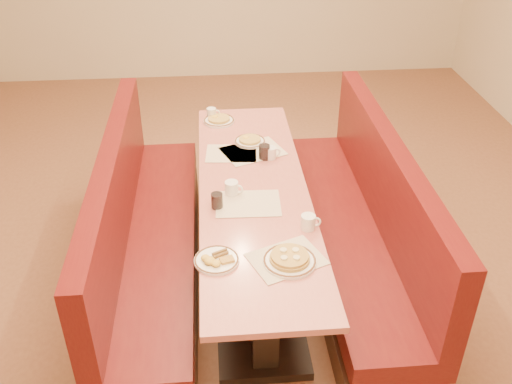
{
  "coord_description": "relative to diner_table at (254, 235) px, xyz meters",
  "views": [
    {
      "loc": [
        -0.25,
        -3.11,
        2.72
      ],
      "look_at": [
        0.0,
        -0.19,
        0.85
      ],
      "focal_mm": 40.0,
      "sensor_mm": 36.0,
      "label": 1
    }
  ],
  "objects": [
    {
      "name": "extra_plate_far",
      "position": [
        -0.19,
        1.02,
        0.39
      ],
      "size": [
        0.25,
        0.25,
        0.05
      ],
      "rotation": [
        0.0,
        0.0,
        -0.03
      ],
      "color": "white",
      "rests_on": "diner_table"
    },
    {
      "name": "booth_right",
      "position": [
        0.73,
        0.0,
        -0.01
      ],
      "size": [
        0.55,
        2.5,
        1.05
      ],
      "color": "#4C3326",
      "rests_on": "ground"
    },
    {
      "name": "ground",
      "position": [
        0.0,
        0.0,
        -0.37
      ],
      "size": [
        8.0,
        8.0,
        0.0
      ],
      "primitive_type": "plane",
      "color": "#9E6647",
      "rests_on": "ground"
    },
    {
      "name": "coffee_mug_a",
      "position": [
        0.28,
        -0.46,
        0.42
      ],
      "size": [
        0.12,
        0.08,
        0.09
      ],
      "rotation": [
        0.0,
        0.0,
        -0.05
      ],
      "color": "white",
      "rests_on": "diner_table"
    },
    {
      "name": "room_envelope",
      "position": [
        0.0,
        0.0,
        1.56
      ],
      "size": [
        6.04,
        8.04,
        2.82
      ],
      "color": "beige",
      "rests_on": "ground"
    },
    {
      "name": "eggs_plate",
      "position": [
        -0.26,
        -0.72,
        0.39
      ],
      "size": [
        0.24,
        0.24,
        0.05
      ],
      "rotation": [
        0.0,
        0.0,
        0.27
      ],
      "color": "white",
      "rests_on": "diner_table"
    },
    {
      "name": "soda_tumbler_near",
      "position": [
        -0.24,
        -0.19,
        0.42
      ],
      "size": [
        0.07,
        0.07,
        0.1
      ],
      "color": "black",
      "rests_on": "diner_table"
    },
    {
      "name": "extra_plate_mid",
      "position": [
        0.03,
        0.64,
        0.39
      ],
      "size": [
        0.23,
        0.23,
        0.05
      ],
      "rotation": [
        0.0,
        0.0,
        -0.06
      ],
      "color": "white",
      "rests_on": "diner_table"
    },
    {
      "name": "placemat_far_right",
      "position": [
        0.04,
        0.5,
        0.38
      ],
      "size": [
        0.5,
        0.44,
        0.0
      ],
      "primitive_type": "cube",
      "rotation": [
        0.0,
        0.0,
        0.38
      ],
      "color": "beige",
      "rests_on": "diner_table"
    },
    {
      "name": "placemat_near_right",
      "position": [
        0.12,
        -0.73,
        0.38
      ],
      "size": [
        0.46,
        0.41,
        0.0
      ],
      "primitive_type": "cube",
      "rotation": [
        0.0,
        0.0,
        0.39
      ],
      "color": "beige",
      "rests_on": "diner_table"
    },
    {
      "name": "coffee_mug_d",
      "position": [
        -0.25,
        1.1,
        0.42
      ],
      "size": [
        0.11,
        0.08,
        0.08
      ],
      "rotation": [
        0.0,
        0.0,
        -0.01
      ],
      "color": "white",
      "rests_on": "diner_table"
    },
    {
      "name": "placemat_far_left",
      "position": [
        -0.12,
        0.48,
        0.38
      ],
      "size": [
        0.38,
        0.3,
        0.0
      ],
      "primitive_type": "cube",
      "rotation": [
        0.0,
        0.0,
        -0.08
      ],
      "color": "beige",
      "rests_on": "diner_table"
    },
    {
      "name": "coffee_mug_b",
      "position": [
        -0.14,
        -0.05,
        0.42
      ],
      "size": [
        0.12,
        0.09,
        0.09
      ],
      "rotation": [
        0.0,
        0.0,
        -0.35
      ],
      "color": "white",
      "rests_on": "diner_table"
    },
    {
      "name": "placemat_near_left",
      "position": [
        -0.05,
        -0.17,
        0.38
      ],
      "size": [
        0.41,
        0.31,
        0.0
      ],
      "primitive_type": "cube",
      "rotation": [
        0.0,
        0.0,
        -0.04
      ],
      "color": "beige",
      "rests_on": "diner_table"
    },
    {
      "name": "soda_tumbler_mid",
      "position": [
        0.11,
        0.39,
        0.43
      ],
      "size": [
        0.08,
        0.08,
        0.11
      ],
      "color": "black",
      "rests_on": "diner_table"
    },
    {
      "name": "coffee_mug_c",
      "position": [
        0.16,
        0.4,
        0.42
      ],
      "size": [
        0.11,
        0.08,
        0.08
      ],
      "rotation": [
        0.0,
        0.0,
        0.14
      ],
      "color": "white",
      "rests_on": "diner_table"
    },
    {
      "name": "pancake_plate",
      "position": [
        0.13,
        -0.76,
        0.4
      ],
      "size": [
        0.29,
        0.29,
        0.07
      ],
      "rotation": [
        0.0,
        0.0,
        0.28
      ],
      "color": "white",
      "rests_on": "diner_table"
    },
    {
      "name": "diner_table",
      "position": [
        0.0,
        0.0,
        0.0
      ],
      "size": [
        0.7,
        2.5,
        0.75
      ],
      "color": "black",
      "rests_on": "ground"
    },
    {
      "name": "booth_left",
      "position": [
        -0.73,
        0.0,
        -0.01
      ],
      "size": [
        0.55,
        2.5,
        1.05
      ],
      "color": "#4C3326",
      "rests_on": "ground"
    }
  ]
}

